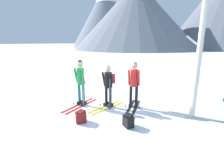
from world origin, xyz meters
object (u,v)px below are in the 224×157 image
at_px(birch_tree_tall, 201,41).
at_px(backpack_on_snow_front, 81,117).
at_px(skier_in_red, 134,82).
at_px(skier_in_green, 81,81).
at_px(skier_in_black, 108,84).
at_px(backpack_on_snow_beside, 128,121).

height_order(birch_tree_tall, backpack_on_snow_front, birch_tree_tall).
bearing_deg(skier_in_red, skier_in_green, -158.52).
xyz_separation_m(skier_in_black, skier_in_red, (0.89, 0.42, 0.09)).
height_order(skier_in_green, birch_tree_tall, birch_tree_tall).
relative_size(skier_in_green, backpack_on_snow_front, 4.62).
bearing_deg(backpack_on_snow_beside, skier_in_green, 162.50).
height_order(skier_in_green, skier_in_black, skier_in_green).
relative_size(birch_tree_tall, backpack_on_snow_beside, 12.23).
distance_m(skier_in_red, backpack_on_snow_front, 2.36).
bearing_deg(birch_tree_tall, backpack_on_snow_beside, -137.02).
distance_m(skier_in_red, birch_tree_tall, 2.56).
xyz_separation_m(birch_tree_tall, backpack_on_snow_beside, (-1.72, -1.60, -2.33)).
bearing_deg(skier_in_black, skier_in_red, 25.08).
bearing_deg(backpack_on_snow_front, skier_in_green, 126.69).
bearing_deg(skier_in_black, skier_in_green, -161.70).
relative_size(skier_in_black, skier_in_red, 0.97).
relative_size(skier_in_black, backpack_on_snow_front, 4.39).
height_order(skier_in_green, backpack_on_snow_front, skier_in_green).
xyz_separation_m(skier_in_green, backpack_on_snow_beside, (2.30, -0.73, -0.84)).
bearing_deg(backpack_on_snow_beside, skier_in_black, 139.24).
distance_m(backpack_on_snow_front, backpack_on_snow_beside, 1.50).
relative_size(skier_in_red, birch_tree_tall, 0.37).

